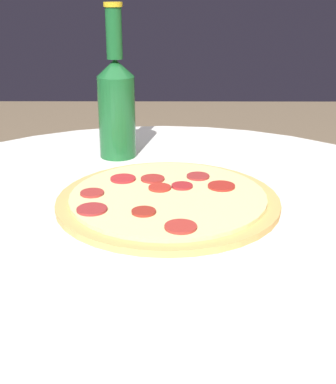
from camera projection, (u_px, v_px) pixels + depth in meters
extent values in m
cylinder|color=silver|center=(159.00, 225.00, 0.78)|extent=(1.03, 1.03, 0.02)
cylinder|color=tan|center=(168.00, 201.00, 0.82)|extent=(0.34, 0.34, 0.01)
cylinder|color=beige|center=(168.00, 196.00, 0.82)|extent=(0.30, 0.30, 0.01)
cylinder|color=maroon|center=(144.00, 212.00, 0.75)|extent=(0.03, 0.03, 0.00)
cylinder|color=maroon|center=(92.00, 209.00, 0.76)|extent=(0.04, 0.04, 0.00)
cylinder|color=maroon|center=(221.00, 186.00, 0.85)|extent=(0.04, 0.04, 0.00)
cylinder|color=#AA2328|center=(123.00, 179.00, 0.88)|extent=(0.04, 0.04, 0.00)
cylinder|color=#AA2A20|center=(163.00, 188.00, 0.84)|extent=(0.04, 0.04, 0.00)
cylinder|color=maroon|center=(182.00, 186.00, 0.85)|extent=(0.03, 0.03, 0.00)
cylinder|color=#A52E27|center=(181.00, 227.00, 0.71)|extent=(0.04, 0.04, 0.00)
cylinder|color=maroon|center=(153.00, 179.00, 0.88)|extent=(0.04, 0.04, 0.00)
cylinder|color=maroon|center=(92.00, 193.00, 0.82)|extent=(0.04, 0.04, 0.00)
cylinder|color=maroon|center=(198.00, 176.00, 0.89)|extent=(0.04, 0.04, 0.00)
cylinder|color=#195628|center=(117.00, 117.00, 1.02)|extent=(0.07, 0.07, 0.15)
cone|color=#195628|center=(115.00, 68.00, 0.98)|extent=(0.07, 0.07, 0.03)
cylinder|color=#195628|center=(114.00, 33.00, 0.96)|extent=(0.03, 0.03, 0.09)
cylinder|color=gold|center=(113.00, 4.00, 0.94)|extent=(0.03, 0.03, 0.01)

